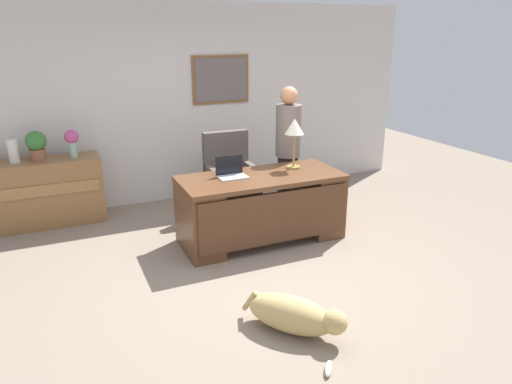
{
  "coord_description": "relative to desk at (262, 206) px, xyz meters",
  "views": [
    {
      "loc": [
        -1.78,
        -3.86,
        2.3
      ],
      "look_at": [
        0.07,
        0.3,
        0.75
      ],
      "focal_mm": 32.99,
      "sensor_mm": 36.0,
      "label": 1
    }
  ],
  "objects": [
    {
      "name": "dog_lying",
      "position": [
        -0.5,
        -1.72,
        -0.27
      ],
      "size": [
        0.7,
        0.77,
        0.3
      ],
      "color": "tan",
      "rests_on": "ground_plane"
    },
    {
      "name": "armchair",
      "position": [
        -0.03,
        0.92,
        0.06
      ],
      "size": [
        0.6,
        0.59,
        1.09
      ],
      "color": "#564C47",
      "rests_on": "ground_plane"
    },
    {
      "name": "vase_with_flowers",
      "position": [
        -1.87,
        1.55,
        0.62
      ],
      "size": [
        0.17,
        0.17,
        0.34
      ],
      "color": "#8EBBAC",
      "rests_on": "credenza"
    },
    {
      "name": "ground_plane",
      "position": [
        -0.32,
        -0.7,
        -0.42
      ],
      "size": [
        12.0,
        12.0,
        0.0
      ],
      "primitive_type": "plane",
      "color": "gray"
    },
    {
      "name": "credenza",
      "position": [
        -2.26,
        1.55,
        -0.01
      ],
      "size": [
        1.37,
        0.5,
        0.83
      ],
      "color": "olive",
      "rests_on": "ground_plane"
    },
    {
      "name": "vase_empty",
      "position": [
        -2.53,
        1.55,
        0.54
      ],
      "size": [
        0.12,
        0.12,
        0.28
      ],
      "primitive_type": "cylinder",
      "color": "silver",
      "rests_on": "credenza"
    },
    {
      "name": "person_standing",
      "position": [
        0.64,
        0.6,
        0.44
      ],
      "size": [
        0.32,
        0.32,
        1.67
      ],
      "color": "#262323",
      "rests_on": "ground_plane"
    },
    {
      "name": "desk_lamp",
      "position": [
        0.48,
        0.16,
        0.81
      ],
      "size": [
        0.22,
        0.22,
        0.59
      ],
      "color": "#9E8447",
      "rests_on": "desk"
    },
    {
      "name": "back_wall",
      "position": [
        -0.32,
        1.9,
        0.93
      ],
      "size": [
        7.0,
        0.16,
        2.7
      ],
      "color": "silver",
      "rests_on": "ground_plane"
    },
    {
      "name": "potted_plant",
      "position": [
        -2.27,
        1.55,
        0.6
      ],
      "size": [
        0.24,
        0.24,
        0.36
      ],
      "color": "brown",
      "rests_on": "credenza"
    },
    {
      "name": "dog_toy_bone",
      "position": [
        -0.51,
        -2.24,
        -0.4
      ],
      "size": [
        0.15,
        0.17,
        0.05
      ],
      "primitive_type": "ellipsoid",
      "rotation": [
        0.0,
        0.0,
        0.91
      ],
      "color": "beige",
      "rests_on": "ground_plane"
    },
    {
      "name": "desk",
      "position": [
        0.0,
        0.0,
        0.0
      ],
      "size": [
        1.84,
        0.81,
        0.78
      ],
      "color": "brown",
      "rests_on": "ground_plane"
    },
    {
      "name": "laptop",
      "position": [
        -0.33,
        0.13,
        0.41
      ],
      "size": [
        0.32,
        0.22,
        0.22
      ],
      "color": "#B2B5BA",
      "rests_on": "desk"
    }
  ]
}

